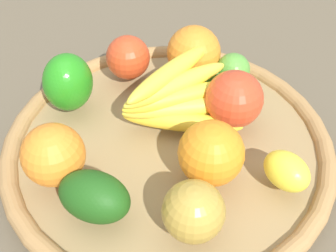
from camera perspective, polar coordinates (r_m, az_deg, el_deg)
name	(u,v)px	position (r m, az deg, el deg)	size (l,w,h in m)	color
ground_plane	(168,154)	(0.61, 0.00, -3.76)	(2.40, 2.40, 0.00)	brown
basket	(168,146)	(0.60, 0.00, -2.60)	(0.45, 0.45, 0.04)	#977C4F
lemon_0	(287,171)	(0.53, 15.31, -5.71)	(0.06, 0.04, 0.04)	yellow
banana_bunch	(178,97)	(0.59, 1.35, 3.86)	(0.17, 0.15, 0.08)	yellow
orange_0	(194,53)	(0.66, 3.40, 9.61)	(0.08, 0.08, 0.08)	orange
apple_0	(198,211)	(0.47, 3.90, -11.03)	(0.07, 0.07, 0.07)	#B29038
apple_2	(128,57)	(0.67, -5.27, 8.96)	(0.07, 0.07, 0.07)	#D64420
avocado	(94,197)	(0.49, -9.65, -9.12)	(0.08, 0.06, 0.06)	#1D5115
apple_1	(234,99)	(0.59, 8.69, 3.53)	(0.08, 0.08, 0.08)	#CD4224
orange_1	(53,155)	(0.53, -14.84, -3.68)	(0.08, 0.08, 0.08)	orange
orange_2	(211,153)	(0.51, 5.68, -3.57)	(0.08, 0.08, 0.08)	orange
lime_1	(233,70)	(0.66, 8.54, 7.30)	(0.05, 0.05, 0.05)	#559D39
lime_0	(215,86)	(0.64, 6.14, 5.22)	(0.04, 0.04, 0.04)	#55A943
bell_pepper	(68,82)	(0.62, -13.00, 5.61)	(0.07, 0.07, 0.08)	#258B1A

